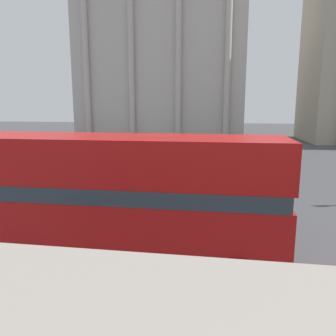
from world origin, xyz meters
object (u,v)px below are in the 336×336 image
at_px(traffic_light_near, 127,176).
at_px(pedestrian_grey, 262,153).
at_px(double_decker_bus, 106,194).
at_px(pedestrian_blue, 83,190).
at_px(plaza_building_left, 162,57).

distance_m(traffic_light_near, pedestrian_grey, 18.58).
relative_size(double_decker_bus, traffic_light_near, 3.06).
bearing_deg(pedestrian_grey, pedestrian_blue, 157.93).
xyz_separation_m(double_decker_bus, pedestrian_blue, (-2.90, 4.78, -1.24)).
distance_m(double_decker_bus, plaza_building_left, 47.12).
height_order(double_decker_bus, traffic_light_near, double_decker_bus).
xyz_separation_m(double_decker_bus, plaza_building_left, (-6.16, 45.49, 10.64)).
relative_size(plaza_building_left, traffic_light_near, 7.62).
distance_m(plaza_building_left, traffic_light_near, 44.77).
bearing_deg(plaza_building_left, pedestrian_grey, -62.99).
height_order(double_decker_bus, pedestrian_blue, double_decker_bus).
distance_m(plaza_building_left, pedestrian_blue, 42.53).
relative_size(double_decker_bus, pedestrian_blue, 6.05).
bearing_deg(pedestrian_blue, traffic_light_near, 99.49).
distance_m(double_decker_bus, pedestrian_grey, 20.81).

